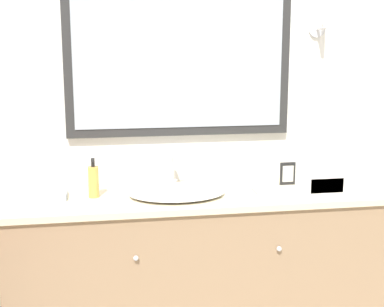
# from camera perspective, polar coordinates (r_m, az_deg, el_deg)

# --- Properties ---
(wall_back) EXTENTS (8.00, 0.18, 2.55)m
(wall_back) POSITION_cam_1_polar(r_m,az_deg,el_deg) (2.85, -0.37, 5.46)
(wall_back) COLOR white
(wall_back) RESTS_ON ground_plane
(vanity_counter) EXTENTS (1.90, 0.54, 0.86)m
(vanity_counter) POSITION_cam_1_polar(r_m,az_deg,el_deg) (2.79, 0.70, -12.78)
(vanity_counter) COLOR #937556
(vanity_counter) RESTS_ON ground_plane
(sink_basin) EXTENTS (0.47, 0.41, 0.18)m
(sink_basin) POSITION_cam_1_polar(r_m,az_deg,el_deg) (2.60, -1.64, -4.05)
(sink_basin) COLOR white
(sink_basin) RESTS_ON vanity_counter
(soap_bottle) EXTENTS (0.05, 0.05, 0.19)m
(soap_bottle) POSITION_cam_1_polar(r_m,az_deg,el_deg) (2.60, -10.46, -2.90)
(soap_bottle) COLOR gold
(soap_bottle) RESTS_ON vanity_counter
(appliance_box) EXTENTS (0.23, 0.13, 0.10)m
(appliance_box) POSITION_cam_1_polar(r_m,az_deg,el_deg) (2.71, 13.71, -3.05)
(appliance_box) COLOR white
(appliance_box) RESTS_ON vanity_counter
(picture_frame) EXTENTS (0.08, 0.01, 0.12)m
(picture_frame) POSITION_cam_1_polar(r_m,az_deg,el_deg) (2.84, 10.16, -2.12)
(picture_frame) COLOR black
(picture_frame) RESTS_ON vanity_counter
(hand_towel_near_sink) EXTENTS (0.19, 0.12, 0.04)m
(hand_towel_near_sink) POSITION_cam_1_polar(r_m,az_deg,el_deg) (2.93, 16.20, -2.78)
(hand_towel_near_sink) COLOR white
(hand_towel_near_sink) RESTS_ON vanity_counter
(hand_towel_far_corner) EXTENTS (0.20, 0.13, 0.03)m
(hand_towel_far_corner) POSITION_cam_1_polar(r_m,az_deg,el_deg) (2.63, -15.37, -4.33)
(hand_towel_far_corner) COLOR #A8B7C6
(hand_towel_far_corner) RESTS_ON vanity_counter
(metal_tray) EXTENTS (0.18, 0.10, 0.01)m
(metal_tray) POSITION_cam_1_polar(r_m,az_deg,el_deg) (2.69, 8.50, -3.97)
(metal_tray) COLOR #ADADB2
(metal_tray) RESTS_ON vanity_counter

